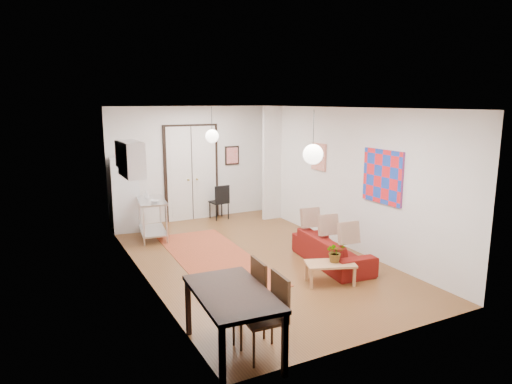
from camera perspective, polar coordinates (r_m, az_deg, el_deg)
name	(u,v)px	position (r m, az deg, el deg)	size (l,w,h in m)	color
floor	(252,258)	(9.00, -0.47, -8.31)	(7.00, 7.00, 0.00)	brown
ceiling	(252,108)	(8.48, -0.50, 10.48)	(4.20, 7.00, 0.02)	white
wall_back	(191,164)	(11.82, -8.15, 3.54)	(4.20, 0.02, 2.90)	white
wall_front	(381,232)	(5.80, 15.33, -4.83)	(4.20, 0.02, 2.90)	white
wall_left	(141,196)	(7.93, -14.17, -0.49)	(0.02, 7.00, 2.90)	white
wall_right	(341,177)	(9.74, 10.63, 1.82)	(0.02, 7.00, 2.90)	white
double_doors	(192,173)	(11.81, -8.05, 2.31)	(1.44, 0.06, 2.50)	silver
stub_partition	(272,164)	(11.71, 2.00, 3.58)	(0.50, 0.10, 2.90)	white
wall_cabinet	(131,159)	(9.34, -15.35, 4.00)	(0.35, 1.00, 0.70)	silver
painting_popart	(383,177)	(8.75, 15.55, 1.87)	(0.05, 1.00, 1.00)	red
painting_abstract	(319,157)	(10.31, 7.87, 4.39)	(0.05, 0.50, 0.60)	white
poster_back	(232,155)	(12.19, -3.00, 4.59)	(0.40, 0.03, 0.50)	red
print_left	(118,154)	(9.79, -16.84, 4.53)	(0.03, 0.44, 0.54)	#935C3D
pendant_back	(212,136)	(10.34, -5.52, 6.97)	(0.30, 0.30, 0.80)	white
pendant_front	(313,154)	(6.80, 7.13, 4.71)	(0.30, 0.30, 0.80)	white
kilim_rug	(214,258)	(9.07, -5.27, -8.18)	(1.42, 3.78, 0.01)	#B4472D
sofa	(332,250)	(8.76, 9.46, -7.12)	(0.74, 1.90, 0.56)	maroon
coffee_table	(330,266)	(7.84, 9.26, -9.06)	(0.92, 0.71, 0.36)	tan
potted_plant	(335,252)	(7.82, 9.90, -7.38)	(0.32, 0.28, 0.35)	#3A6F32
kitchen_counter	(152,214)	(10.43, -12.85, -2.65)	(0.72, 1.21, 0.88)	silver
bowl	(155,201)	(10.07, -12.50, -1.14)	(0.21, 0.21, 0.05)	silver
soap_bottle	(146,194)	(10.57, -13.55, -0.24)	(0.08, 0.08, 0.18)	#549BB6
fridge	(125,194)	(11.13, -16.00, -0.29)	(0.61, 0.61, 1.74)	silver
dining_table	(232,298)	(5.57, -3.00, -13.14)	(0.93, 1.51, 0.81)	black
dining_chair_near	(240,291)	(6.12, -2.04, -12.22)	(0.51, 0.69, 1.00)	#3A2312
dining_chair_far	(260,307)	(5.67, 0.45, -14.23)	(0.51, 0.69, 1.00)	#3A2312
black_side_chair	(218,198)	(11.95, -4.82, -0.79)	(0.45, 0.45, 0.91)	black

